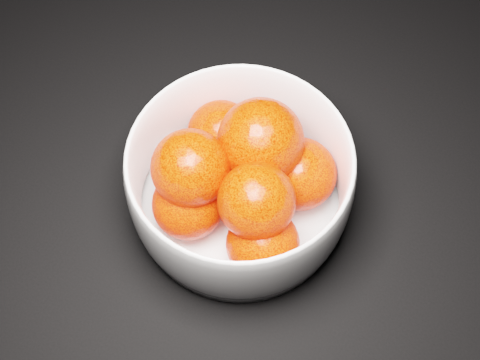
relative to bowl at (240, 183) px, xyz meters
The scene contains 2 objects.
bowl is the anchor object (origin of this frame).
orange_pile 0.01m from the bowl, ahead, with size 0.15×0.14×0.11m.
Camera 1 is at (0.38, 0.01, 0.57)m, focal length 50.00 mm.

